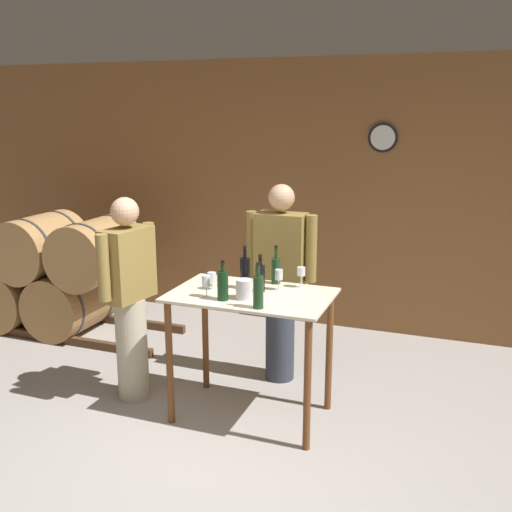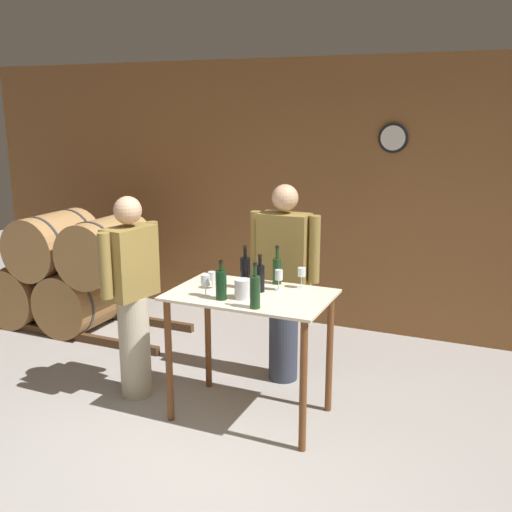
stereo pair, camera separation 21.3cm
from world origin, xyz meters
TOP-DOWN VIEW (x-y plane):
  - ground_plane at (0.00, 0.00)m, footprint 14.00×14.00m
  - back_wall at (0.00, 2.96)m, footprint 8.40×0.08m
  - barrel_rack at (-2.43, 1.85)m, footprint 2.86×0.80m
  - tasting_table at (0.06, 0.87)m, footprint 1.13×0.71m
  - wine_bottle_far_left at (-0.07, 0.67)m, footprint 0.08×0.08m
  - wine_bottle_left at (-0.03, 0.98)m, footprint 0.07×0.07m
  - wine_bottle_center at (0.10, 0.94)m, footprint 0.07×0.07m
  - wine_bottle_right at (0.14, 1.17)m, footprint 0.07×0.07m
  - wine_bottle_far_right at (0.21, 0.60)m, footprint 0.07×0.07m
  - wine_glass_near_left at (-0.24, 0.87)m, footprint 0.06×0.06m
  - wine_glass_near_center at (-0.20, 0.70)m, footprint 0.07×0.07m
  - wine_glass_near_right at (0.21, 1.03)m, footprint 0.06×0.06m
  - wine_glass_far_side at (0.34, 1.14)m, footprint 0.06×0.06m
  - ice_bucket at (0.05, 0.75)m, footprint 0.11×0.11m
  - person_host at (-0.91, 0.82)m, footprint 0.29×0.58m
  - person_visitor_with_scarf at (0.05, 1.55)m, footprint 0.59×0.24m

SIDE VIEW (x-z plane):
  - ground_plane at x=0.00m, z-range 0.00..0.00m
  - barrel_rack at x=-2.43m, z-range -0.02..1.17m
  - tasting_table at x=0.06m, z-range 0.29..1.24m
  - person_host at x=-0.91m, z-range 0.04..1.63m
  - person_visitor_with_scarf at x=0.05m, z-range 0.05..1.69m
  - ice_bucket at x=0.05m, z-range 0.95..1.08m
  - wine_glass_near_left at x=-0.24m, z-range 0.97..1.10m
  - wine_bottle_center at x=0.10m, z-range 0.91..1.19m
  - wine_glass_near_right at x=0.21m, z-range 0.98..1.13m
  - wine_bottle_far_left at x=-0.07m, z-range 0.92..1.19m
  - wine_bottle_right at x=0.14m, z-range 0.91..1.20m
  - wine_glass_near_center at x=-0.20m, z-range 0.98..1.13m
  - wine_glass_far_side at x=0.34m, z-range 0.98..1.13m
  - wine_bottle_far_right at x=0.21m, z-range 0.91..1.22m
  - wine_bottle_left at x=-0.03m, z-range 0.91..1.23m
  - back_wall at x=0.00m, z-range 0.00..2.70m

